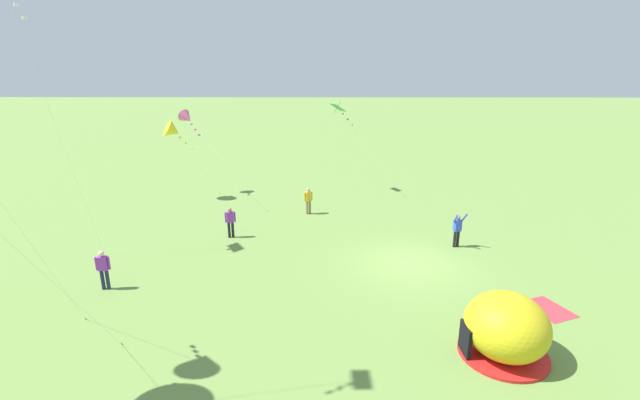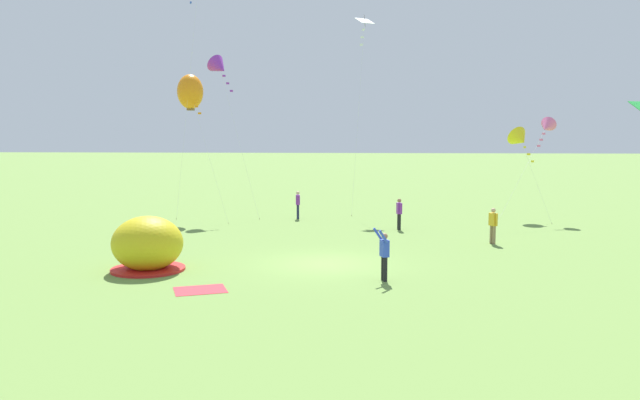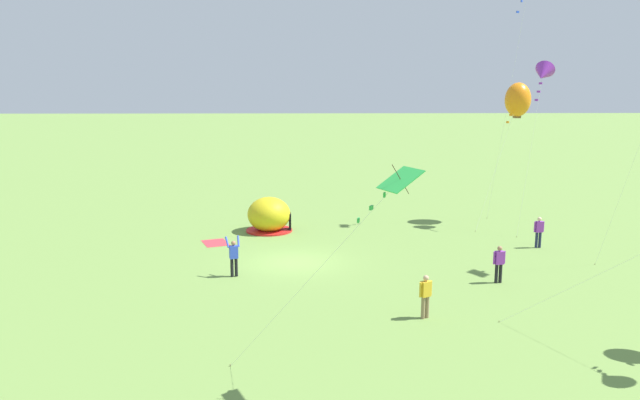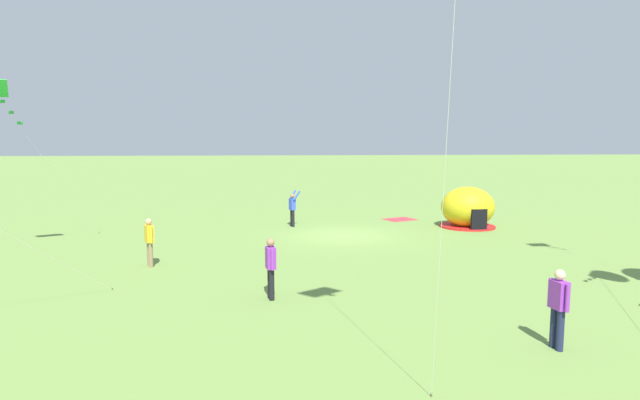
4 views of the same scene
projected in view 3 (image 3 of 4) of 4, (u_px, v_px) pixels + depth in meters
ground_plane at (295, 262)px, 31.43m from camera, size 300.00×300.00×0.00m
popup_tent at (269, 215)px, 37.82m from camera, size 2.81×2.81×2.10m
picnic_blanket at (215, 243)px, 35.20m from camera, size 2.06×1.83×0.01m
person_watching_sky at (539, 231)px, 34.03m from camera, size 0.29×0.58×1.72m
person_near_tent at (499, 262)px, 28.06m from camera, size 0.31×0.58×1.72m
person_center_field at (425, 294)px, 23.84m from camera, size 0.39×0.53×1.72m
person_arms_raised at (234, 256)px, 28.98m from camera, size 0.60×0.71×1.89m
kite_purple at (543, 74)px, 37.50m from camera, size 3.75×2.90×10.21m
kite_orange at (518, 100)px, 39.44m from camera, size 3.81×3.95×8.92m
kite_green at (394, 186)px, 17.12m from camera, size 2.55×5.69×6.75m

